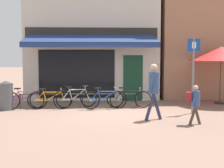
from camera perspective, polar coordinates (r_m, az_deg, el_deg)
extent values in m
plane|color=#846656|center=(10.05, 0.42, -5.84)|extent=(160.00, 160.00, 0.00)
cube|color=beige|center=(14.49, -3.92, 9.79)|extent=(6.31, 3.00, 6.27)
cube|color=black|center=(12.97, -7.15, 2.04)|extent=(3.47, 0.04, 2.20)
cube|color=#143D28|center=(13.01, 4.29, 1.19)|extent=(0.90, 0.04, 2.10)
cube|color=#282623|center=(12.97, -4.13, 10.40)|extent=(5.99, 0.06, 0.44)
cube|color=navy|center=(12.22, -4.24, 9.23)|extent=(5.68, 1.52, 0.50)
cube|color=navy|center=(11.44, -4.36, 7.91)|extent=(5.68, 0.03, 0.20)
cube|color=#9E7056|center=(16.06, 18.91, 10.47)|extent=(5.53, 4.00, 7.06)
cylinder|color=#47494F|center=(11.09, -6.78, -2.01)|extent=(4.65, 0.04, 0.04)
cylinder|color=#47494F|center=(11.54, -18.12, -3.33)|extent=(0.04, 0.04, 0.55)
cylinder|color=#47494F|center=(11.18, 4.96, -3.37)|extent=(0.04, 0.04, 0.55)
torus|color=black|center=(11.25, -14.69, -3.10)|extent=(0.68, 0.29, 0.69)
cylinder|color=#9E9EA3|center=(11.25, -14.69, -3.10)|extent=(0.09, 0.08, 0.07)
torus|color=black|center=(11.20, -19.89, -3.26)|extent=(0.68, 0.29, 0.69)
cylinder|color=#9E9EA3|center=(11.20, -19.89, -3.26)|extent=(0.09, 0.08, 0.07)
cylinder|color=#892D7A|center=(11.21, -16.68, -2.39)|extent=(0.55, 0.22, 0.37)
cylinder|color=#892D7A|center=(11.19, -16.90, -1.49)|extent=(0.61, 0.23, 0.05)
cylinder|color=#892D7A|center=(11.19, -18.28, -2.39)|extent=(0.11, 0.04, 0.36)
cylinder|color=#892D7A|center=(11.20, -18.98, -3.28)|extent=(0.35, 0.14, 0.05)
cylinder|color=#892D7A|center=(11.19, -19.20, -2.38)|extent=(0.30, 0.14, 0.36)
cylinder|color=#892D7A|center=(11.23, -14.99, -2.29)|extent=(0.15, 0.06, 0.33)
cylinder|color=#9E9EA3|center=(11.18, -18.59, -1.24)|extent=(0.06, 0.03, 0.11)
cube|color=black|center=(11.17, -18.67, -0.88)|extent=(0.26, 0.17, 0.05)
cylinder|color=#9E9EA3|center=(11.21, -15.31, -1.12)|extent=(0.03, 0.04, 0.14)
cylinder|color=#9E9EA3|center=(11.21, -15.32, -0.77)|extent=(0.18, 0.50, 0.05)
torus|color=black|center=(11.13, -9.68, -3.19)|extent=(0.65, 0.15, 0.65)
cylinder|color=#9E9EA3|center=(11.13, -9.68, -3.19)|extent=(0.08, 0.07, 0.07)
torus|color=black|center=(11.19, -15.21, -3.25)|extent=(0.65, 0.15, 0.65)
cylinder|color=#9E9EA3|center=(11.19, -15.21, -3.25)|extent=(0.08, 0.07, 0.07)
cylinder|color=orange|center=(11.12, -11.80, -2.49)|extent=(0.60, 0.10, 0.35)
cylinder|color=orange|center=(11.10, -12.02, -1.64)|extent=(0.66, 0.12, 0.05)
cylinder|color=orange|center=(11.14, -13.51, -2.47)|extent=(0.12, 0.06, 0.34)
cylinder|color=orange|center=(11.18, -14.25, -3.28)|extent=(0.38, 0.08, 0.05)
cylinder|color=orange|center=(11.15, -14.47, -2.44)|extent=(0.32, 0.06, 0.34)
cylinder|color=orange|center=(11.11, -9.99, -2.43)|extent=(0.15, 0.06, 0.31)
cylinder|color=#9E9EA3|center=(11.11, -13.81, -1.37)|extent=(0.06, 0.04, 0.11)
cube|color=black|center=(11.10, -13.90, -1.01)|extent=(0.25, 0.13, 0.05)
cylinder|color=#9E9EA3|center=(11.08, -10.32, -1.30)|extent=(0.03, 0.03, 0.14)
cylinder|color=#9E9EA3|center=(11.07, -10.32, -0.94)|extent=(0.09, 0.52, 0.04)
torus|color=black|center=(11.30, -4.79, -2.82)|extent=(0.71, 0.44, 0.73)
cylinder|color=#9E9EA3|center=(11.30, -4.79, -2.82)|extent=(0.09, 0.09, 0.08)
torus|color=black|center=(10.90, -10.02, -3.15)|extent=(0.71, 0.44, 0.73)
cylinder|color=#9E9EA3|center=(10.90, -10.02, -3.15)|extent=(0.09, 0.09, 0.08)
cylinder|color=#BCB7B2|center=(11.13, -6.77, -2.11)|extent=(0.54, 0.34, 0.39)
cylinder|color=#BCB7B2|center=(11.12, -7.02, -1.14)|extent=(0.61, 0.34, 0.05)
cylinder|color=#BCB7B2|center=(11.01, -8.39, -2.15)|extent=(0.12, 0.04, 0.39)
cylinder|color=#BCB7B2|center=(10.96, -9.07, -3.14)|extent=(0.36, 0.21, 0.05)
cylinder|color=#BCB7B2|center=(10.94, -9.32, -2.16)|extent=(0.29, 0.21, 0.38)
cylinder|color=#BCB7B2|center=(11.28, -5.12, -1.96)|extent=(0.16, 0.06, 0.35)
cylinder|color=#9E9EA3|center=(10.99, -8.72, -0.92)|extent=(0.06, 0.03, 0.11)
cube|color=black|center=(10.98, -8.81, -0.56)|extent=(0.26, 0.20, 0.06)
cylinder|color=#9E9EA3|center=(11.25, -5.46, -0.74)|extent=(0.04, 0.05, 0.14)
cylinder|color=#9E9EA3|center=(11.25, -5.47, -0.39)|extent=(0.26, 0.47, 0.08)
torus|color=black|center=(10.88, 1.30, -3.20)|extent=(0.70, 0.21, 0.69)
cylinder|color=#9E9EA3|center=(10.88, 1.30, -3.20)|extent=(0.08, 0.08, 0.07)
torus|color=black|center=(10.66, -4.34, -3.37)|extent=(0.70, 0.21, 0.69)
cylinder|color=#9E9EA3|center=(10.66, -4.34, -3.37)|extent=(0.08, 0.08, 0.07)
cylinder|color=#1E4793|center=(10.76, -0.81, -2.46)|extent=(0.60, 0.13, 0.37)
cylinder|color=#1E4793|center=(10.72, -1.01, -1.53)|extent=(0.66, 0.16, 0.05)
cylinder|color=#1E4793|center=(10.69, -2.55, -2.47)|extent=(0.12, 0.08, 0.36)
cylinder|color=#1E4793|center=(10.70, -3.34, -3.38)|extent=(0.38, 0.11, 0.05)
cylinder|color=#1E4793|center=(10.66, -3.55, -2.45)|extent=(0.33, 0.07, 0.36)
cylinder|color=#1E4793|center=(10.84, 1.01, -2.36)|extent=(0.15, 0.08, 0.34)
cylinder|color=#9E9EA3|center=(10.64, -2.83, -1.26)|extent=(0.06, 0.04, 0.11)
cube|color=black|center=(10.63, -2.91, -0.89)|extent=(0.26, 0.15, 0.06)
cylinder|color=#9E9EA3|center=(10.78, 0.72, -1.16)|extent=(0.03, 0.04, 0.14)
cylinder|color=#9E9EA3|center=(10.77, 0.73, -0.79)|extent=(0.12, 0.52, 0.05)
torus|color=black|center=(11.06, 6.32, -3.14)|extent=(0.68, 0.15, 0.67)
cylinder|color=#9E9EA3|center=(11.06, 6.32, -3.14)|extent=(0.08, 0.07, 0.07)
torus|color=black|center=(11.10, 0.63, -3.08)|extent=(0.68, 0.15, 0.67)
cylinder|color=#9E9EA3|center=(11.10, 0.63, -3.08)|extent=(0.08, 0.07, 0.07)
cylinder|color=black|center=(11.04, 4.16, -2.36)|extent=(0.61, 0.12, 0.36)
cylinder|color=black|center=(11.02, 3.95, -1.46)|extent=(0.68, 0.12, 0.05)
cylinder|color=black|center=(11.05, 2.40, -2.30)|extent=(0.12, 0.04, 0.36)
cylinder|color=black|center=(11.09, 1.62, -3.14)|extent=(0.39, 0.09, 0.05)
cylinder|color=black|center=(11.07, 1.41, -2.25)|extent=(0.33, 0.09, 0.35)
cylinder|color=black|center=(11.04, 6.02, -2.33)|extent=(0.16, 0.05, 0.33)
cylinder|color=#9E9EA3|center=(11.03, 2.11, -1.15)|extent=(0.05, 0.03, 0.11)
cube|color=black|center=(11.02, 2.04, -0.78)|extent=(0.25, 0.13, 0.05)
cylinder|color=#9E9EA3|center=(11.01, 5.71, -1.15)|extent=(0.03, 0.03, 0.14)
cylinder|color=#9E9EA3|center=(11.00, 5.71, -0.79)|extent=(0.09, 0.52, 0.04)
cylinder|color=#282D47|center=(8.96, 9.09, -4.48)|extent=(0.34, 0.10, 0.86)
cylinder|color=#282D47|center=(8.74, 7.74, -4.69)|extent=(0.34, 0.10, 0.86)
cylinder|color=#334C7F|center=(8.76, 8.48, 0.24)|extent=(0.32, 0.32, 0.66)
sphere|color=tan|center=(8.74, 8.52, 3.34)|extent=(0.22, 0.22, 0.22)
cylinder|color=#334C7F|center=(8.57, 8.07, 0.14)|extent=(0.29, 0.14, 0.58)
cylinder|color=#334C7F|center=(8.96, 8.88, 0.32)|extent=(0.29, 0.14, 0.58)
cylinder|color=#47382D|center=(8.56, 16.94, -6.02)|extent=(0.24, 0.10, 0.57)
cylinder|color=#47382D|center=(8.39, 16.08, -6.21)|extent=(0.24, 0.10, 0.57)
cylinder|color=#334C7F|center=(8.40, 16.59, -2.84)|extent=(0.27, 0.27, 0.43)
sphere|color=tan|center=(8.37, 16.64, -0.73)|extent=(0.14, 0.14, 0.14)
cylinder|color=#334C7F|center=(8.25, 16.37, -2.97)|extent=(0.20, 0.10, 0.39)
cylinder|color=#334C7F|center=(8.55, 16.80, -2.72)|extent=(0.20, 0.10, 0.39)
cube|color=maroon|center=(8.35, 15.30, -2.49)|extent=(0.16, 0.23, 0.26)
cylinder|color=#515459|center=(11.26, -20.70, -2.45)|extent=(0.51, 0.51, 0.99)
cone|color=#33353A|center=(11.21, -20.78, 0.33)|extent=(0.52, 0.52, 0.10)
cylinder|color=slate|center=(10.17, 16.15, 1.66)|extent=(0.07, 0.07, 2.66)
cube|color=#14429E|center=(10.16, 16.31, 7.60)|extent=(0.44, 0.02, 0.44)
cube|color=white|center=(10.15, 16.33, 7.60)|extent=(0.14, 0.01, 0.22)
cylinder|color=#4C3D2D|center=(12.87, 21.16, 1.54)|extent=(0.05, 0.05, 2.41)
cone|color=red|center=(12.86, 21.29, 5.74)|extent=(2.76, 2.76, 0.62)
cylinder|color=#262628|center=(12.98, 21.01, -3.64)|extent=(0.44, 0.44, 0.06)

